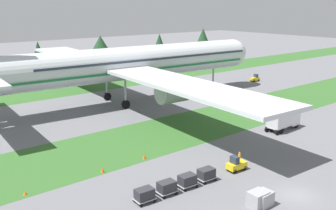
{
  "coord_description": "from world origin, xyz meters",
  "views": [
    {
      "loc": [
        -34.92,
        -20.66,
        20.37
      ],
      "look_at": [
        4.01,
        27.42,
        4.0
      ],
      "focal_mm": 40.6,
      "sensor_mm": 36.0,
      "label": 1
    }
  ],
  "objects_px": {
    "pushback_tractor": "(255,78)",
    "ground_crew_marshaller": "(239,158)",
    "cargo_dolly_third": "(167,187)",
    "taxiway_marker_0": "(144,156)",
    "uld_container_1": "(263,199)",
    "airliner": "(125,63)",
    "baggage_tug": "(236,164)",
    "taxiway_marker_2": "(25,193)",
    "cargo_dolly_fourth": "(144,194)",
    "uld_container_0": "(258,199)",
    "taxiway_marker_1": "(103,170)",
    "cargo_dolly_second": "(187,180)",
    "cargo_dolly_lead": "(206,174)",
    "catering_truck": "(283,119)"
  },
  "relations": [
    {
      "from": "cargo_dolly_second",
      "to": "catering_truck",
      "type": "height_order",
      "value": "catering_truck"
    },
    {
      "from": "baggage_tug",
      "to": "cargo_dolly_third",
      "type": "relative_size",
      "value": 1.17
    },
    {
      "from": "cargo_dolly_third",
      "to": "taxiway_marker_0",
      "type": "distance_m",
      "value": 10.58
    },
    {
      "from": "uld_container_1",
      "to": "taxiway_marker_2",
      "type": "bearing_deg",
      "value": 136.04
    },
    {
      "from": "catering_truck",
      "to": "airliner",
      "type": "bearing_deg",
      "value": -163.46
    },
    {
      "from": "uld_container_0",
      "to": "uld_container_1",
      "type": "distance_m",
      "value": 0.6
    },
    {
      "from": "cargo_dolly_third",
      "to": "taxiway_marker_1",
      "type": "bearing_deg",
      "value": -161.29
    },
    {
      "from": "pushback_tractor",
      "to": "taxiway_marker_1",
      "type": "xyz_separation_m",
      "value": [
        -61.89,
        -25.37,
        -0.47
      ]
    },
    {
      "from": "cargo_dolly_lead",
      "to": "taxiway_marker_0",
      "type": "bearing_deg",
      "value": -166.48
    },
    {
      "from": "uld_container_1",
      "to": "taxiway_marker_0",
      "type": "distance_m",
      "value": 18.1
    },
    {
      "from": "cargo_dolly_third",
      "to": "cargo_dolly_fourth",
      "type": "distance_m",
      "value": 2.9
    },
    {
      "from": "uld_container_1",
      "to": "cargo_dolly_lead",
      "type": "bearing_deg",
      "value": 94.04
    },
    {
      "from": "taxiway_marker_2",
      "to": "cargo_dolly_lead",
      "type": "bearing_deg",
      "value": -29.27
    },
    {
      "from": "pushback_tractor",
      "to": "taxiway_marker_1",
      "type": "bearing_deg",
      "value": 115.86
    },
    {
      "from": "cargo_dolly_third",
      "to": "ground_crew_marshaller",
      "type": "xyz_separation_m",
      "value": [
        12.57,
        0.39,
        0.03
      ]
    },
    {
      "from": "cargo_dolly_fourth",
      "to": "uld_container_0",
      "type": "relative_size",
      "value": 1.14
    },
    {
      "from": "ground_crew_marshaller",
      "to": "uld_container_1",
      "type": "bearing_deg",
      "value": 4.47
    },
    {
      "from": "airliner",
      "to": "baggage_tug",
      "type": "xyz_separation_m",
      "value": [
        -7.99,
        -38.05,
        -7.66
      ]
    },
    {
      "from": "baggage_tug",
      "to": "uld_container_0",
      "type": "bearing_deg",
      "value": -31.16
    },
    {
      "from": "taxiway_marker_0",
      "to": "baggage_tug",
      "type": "bearing_deg",
      "value": -56.61
    },
    {
      "from": "cargo_dolly_third",
      "to": "uld_container_0",
      "type": "relative_size",
      "value": 1.14
    },
    {
      "from": "cargo_dolly_fourth",
      "to": "pushback_tractor",
      "type": "relative_size",
      "value": 0.85
    },
    {
      "from": "ground_crew_marshaller",
      "to": "taxiway_marker_0",
      "type": "distance_m",
      "value": 12.78
    },
    {
      "from": "taxiway_marker_1",
      "to": "taxiway_marker_2",
      "type": "relative_size",
      "value": 1.45
    },
    {
      "from": "cargo_dolly_third",
      "to": "taxiway_marker_1",
      "type": "xyz_separation_m",
      "value": [
        -2.65,
        9.55,
        -0.57
      ]
    },
    {
      "from": "pushback_tractor",
      "to": "ground_crew_marshaller",
      "type": "xyz_separation_m",
      "value": [
        -46.66,
        -34.53,
        0.13
      ]
    },
    {
      "from": "taxiway_marker_1",
      "to": "taxiway_marker_2",
      "type": "xyz_separation_m",
      "value": [
        -9.6,
        0.23,
        -0.11
      ]
    },
    {
      "from": "baggage_tug",
      "to": "cargo_dolly_fourth",
      "type": "relative_size",
      "value": 1.17
    },
    {
      "from": "airliner",
      "to": "baggage_tug",
      "type": "bearing_deg",
      "value": -8.3
    },
    {
      "from": "cargo_dolly_second",
      "to": "ground_crew_marshaller",
      "type": "xyz_separation_m",
      "value": [
        9.68,
        0.55,
        0.03
      ]
    },
    {
      "from": "ground_crew_marshaller",
      "to": "airliner",
      "type": "bearing_deg",
      "value": -148.93
    },
    {
      "from": "baggage_tug",
      "to": "uld_container_1",
      "type": "height_order",
      "value": "baggage_tug"
    },
    {
      "from": "airliner",
      "to": "ground_crew_marshaller",
      "type": "height_order",
      "value": "airliner"
    },
    {
      "from": "taxiway_marker_2",
      "to": "cargo_dolly_second",
      "type": "bearing_deg",
      "value": -33.3
    },
    {
      "from": "cargo_dolly_lead",
      "to": "taxiway_marker_2",
      "type": "xyz_separation_m",
      "value": [
        -18.04,
        10.11,
        -0.68
      ]
    },
    {
      "from": "baggage_tug",
      "to": "cargo_dolly_second",
      "type": "height_order",
      "value": "baggage_tug"
    },
    {
      "from": "cargo_dolly_third",
      "to": "pushback_tractor",
      "type": "relative_size",
      "value": 0.85
    },
    {
      "from": "airliner",
      "to": "taxiway_marker_1",
      "type": "relative_size",
      "value": 123.39
    },
    {
      "from": "uld_container_1",
      "to": "catering_truck",
      "type": "bearing_deg",
      "value": 30.46
    },
    {
      "from": "baggage_tug",
      "to": "taxiway_marker_0",
      "type": "xyz_separation_m",
      "value": [
        -6.86,
        10.4,
        -0.48
      ]
    },
    {
      "from": "airliner",
      "to": "taxiway_marker_1",
      "type": "height_order",
      "value": "airliner"
    },
    {
      "from": "cargo_dolly_second",
      "to": "cargo_dolly_fourth",
      "type": "xyz_separation_m",
      "value": [
        -5.79,
        0.33,
        0.0
      ]
    },
    {
      "from": "airliner",
      "to": "baggage_tug",
      "type": "distance_m",
      "value": 39.63
    },
    {
      "from": "cargo_dolly_lead",
      "to": "cargo_dolly_third",
      "type": "xyz_separation_m",
      "value": [
        -5.79,
        0.33,
        0.0
      ]
    },
    {
      "from": "airliner",
      "to": "taxiway_marker_0",
      "type": "distance_m",
      "value": 32.42
    },
    {
      "from": "catering_truck",
      "to": "taxiway_marker_2",
      "type": "height_order",
      "value": "catering_truck"
    },
    {
      "from": "cargo_dolly_second",
      "to": "uld_container_1",
      "type": "relative_size",
      "value": 1.14
    },
    {
      "from": "catering_truck",
      "to": "ground_crew_marshaller",
      "type": "distance_m",
      "value": 17.48
    },
    {
      "from": "catering_truck",
      "to": "taxiway_marker_2",
      "type": "xyz_separation_m",
      "value": [
        -41.55,
        4.43,
        -1.71
      ]
    },
    {
      "from": "cargo_dolly_lead",
      "to": "taxiway_marker_0",
      "type": "xyz_separation_m",
      "value": [
        -1.84,
        10.12,
        -0.58
      ]
    }
  ]
}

